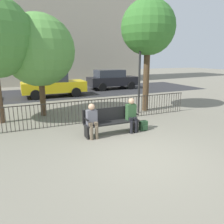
{
  "coord_description": "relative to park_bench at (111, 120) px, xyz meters",
  "views": [
    {
      "loc": [
        -2.96,
        -4.6,
        2.63
      ],
      "look_at": [
        0.0,
        2.03,
        0.8
      ],
      "focal_mm": 35.0,
      "sensor_mm": 36.0,
      "label": 1
    }
  ],
  "objects": [
    {
      "name": "fence_railing",
      "position": [
        -0.02,
        1.59,
        0.06
      ],
      "size": [
        9.01,
        0.03,
        0.95
      ],
      "color": "#2D2823",
      "rests_on": "ground"
    },
    {
      "name": "backpack",
      "position": [
        1.23,
        -0.17,
        -0.33
      ],
      "size": [
        0.28,
        0.23,
        0.36
      ],
      "color": "#284C2D",
      "rests_on": "ground"
    },
    {
      "name": "lamp_post",
      "position": [
        2.42,
        2.19,
        1.74
      ],
      "size": [
        0.28,
        0.28,
        3.34
      ],
      "color": "black",
      "rests_on": "ground"
    },
    {
      "name": "tree_2",
      "position": [
        2.99,
        2.47,
        3.44
      ],
      "size": [
        2.55,
        2.55,
        5.25
      ],
      "color": "#4C3823",
      "rests_on": "ground"
    },
    {
      "name": "parked_car_2",
      "position": [
        4.6,
        10.21,
        0.34
      ],
      "size": [
        4.2,
        1.94,
        1.62
      ],
      "color": "black",
      "rests_on": "ground"
    },
    {
      "name": "parked_car_1",
      "position": [
        -0.6,
        8.48,
        0.34
      ],
      "size": [
        4.2,
        1.94,
        1.62
      ],
      "color": "yellow",
      "rests_on": "ground"
    },
    {
      "name": "ground_plane",
      "position": [
        0.0,
        -2.11,
        -0.5
      ],
      "size": [
        80.0,
        80.0,
        0.0
      ],
      "primitive_type": "plane",
      "color": "gray"
    },
    {
      "name": "street_surface",
      "position": [
        0.0,
        9.89,
        -0.5
      ],
      "size": [
        24.0,
        6.0,
        0.01
      ],
      "color": "#2B2B2D",
      "rests_on": "ground"
    },
    {
      "name": "seated_person_1",
      "position": [
        0.74,
        -0.13,
        0.19
      ],
      "size": [
        0.34,
        0.39,
        1.23
      ],
      "color": "black",
      "rests_on": "ground"
    },
    {
      "name": "seated_person_0",
      "position": [
        -0.74,
        -0.13,
        0.16
      ],
      "size": [
        0.34,
        0.39,
        1.16
      ],
      "color": "brown",
      "rests_on": "ground"
    },
    {
      "name": "park_bench",
      "position": [
        0.0,
        0.0,
        0.0
      ],
      "size": [
        1.97,
        0.45,
        0.92
      ],
      "color": "black",
      "rests_on": "ground"
    },
    {
      "name": "tree_1",
      "position": [
        -1.85,
        3.58,
        2.41
      ],
      "size": [
        3.11,
        3.11,
        4.47
      ],
      "color": "#4C3823",
      "rests_on": "ground"
    }
  ]
}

